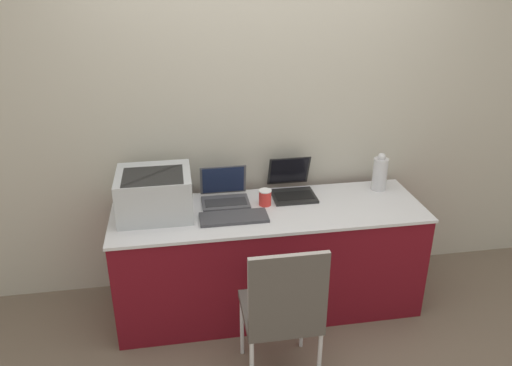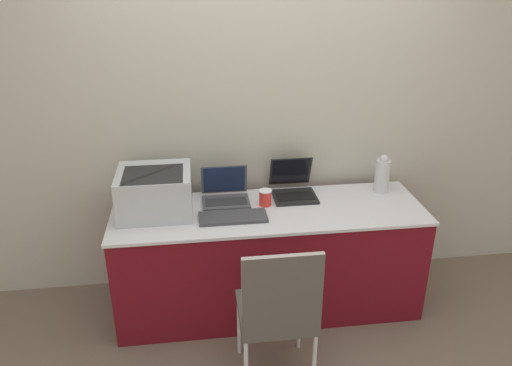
# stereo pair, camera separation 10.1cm
# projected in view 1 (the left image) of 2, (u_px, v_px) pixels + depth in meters

# --- Properties ---
(ground_plane) EXTENTS (14.00, 14.00, 0.00)m
(ground_plane) POSITION_uv_depth(u_px,v_px,m) (277.00, 333.00, 3.28)
(ground_plane) COLOR #6B5B4C
(wall_back) EXTENTS (8.00, 0.05, 2.60)m
(wall_back) POSITION_uv_depth(u_px,v_px,m) (258.00, 110.00, 3.41)
(wall_back) COLOR #B7B2A3
(wall_back) RESTS_ON ground_plane
(table) EXTENTS (2.04, 0.65, 0.75)m
(table) POSITION_uv_depth(u_px,v_px,m) (269.00, 258.00, 3.40)
(table) COLOR maroon
(table) RESTS_ON ground_plane
(printer) EXTENTS (0.46, 0.42, 0.28)m
(printer) POSITION_uv_depth(u_px,v_px,m) (155.00, 192.00, 3.14)
(printer) COLOR #B2B7BC
(printer) RESTS_ON table
(laptop_left) EXTENTS (0.31, 0.25, 0.23)m
(laptop_left) POSITION_uv_depth(u_px,v_px,m) (225.00, 194.00, 3.34)
(laptop_left) COLOR #4C4C51
(laptop_left) RESTS_ON table
(laptop_right) EXTENTS (0.29, 0.34, 0.24)m
(laptop_right) POSITION_uv_depth(u_px,v_px,m) (292.00, 187.00, 3.45)
(laptop_right) COLOR black
(laptop_right) RESTS_ON table
(external_keyboard) EXTENTS (0.43, 0.17, 0.02)m
(external_keyboard) POSITION_uv_depth(u_px,v_px,m) (234.00, 218.00, 3.13)
(external_keyboard) COLOR #3D3D42
(external_keyboard) RESTS_ON table
(coffee_cup) EXTENTS (0.09, 0.09, 0.11)m
(coffee_cup) POSITION_uv_depth(u_px,v_px,m) (265.00, 197.00, 3.29)
(coffee_cup) COLOR red
(coffee_cup) RESTS_ON table
(metal_pitcher) EXTENTS (0.10, 0.10, 0.27)m
(metal_pitcher) POSITION_uv_depth(u_px,v_px,m) (380.00, 173.00, 3.49)
(metal_pitcher) COLOR silver
(metal_pitcher) RESTS_ON table
(chair) EXTENTS (0.41, 0.42, 0.93)m
(chair) POSITION_uv_depth(u_px,v_px,m) (283.00, 307.00, 2.67)
(chair) COLOR #4C4742
(chair) RESTS_ON ground_plane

